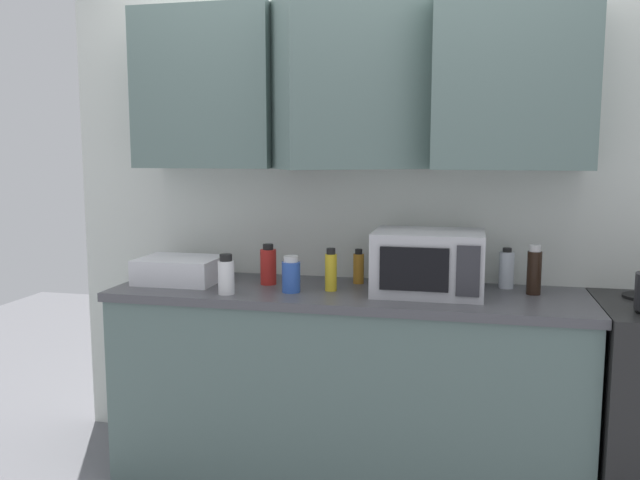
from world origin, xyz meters
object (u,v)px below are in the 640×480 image
bottle_soy_dark (534,271)px  bottle_yellow_mustard (331,271)px  bottle_white_jar (226,275)px  bottle_amber_vinegar (359,267)px  dish_rack (180,270)px  microwave (428,263)px  bottle_red_sauce (268,266)px  bottle_clear_tall (506,269)px  bottle_blue_cleaner (291,275)px

bottle_soy_dark → bottle_yellow_mustard: bearing=-172.1°
bottle_white_jar → bottle_amber_vinegar: bearing=34.7°
dish_rack → bottle_yellow_mustard: bottle_yellow_mustard is taller
microwave → bottle_white_jar: size_ratio=2.68×
microwave → dish_rack: (-1.19, -0.01, -0.08)m
microwave → bottle_amber_vinegar: bearing=155.1°
dish_rack → bottle_yellow_mustard: (0.75, -0.03, 0.03)m
bottle_yellow_mustard → bottle_red_sauce: bearing=166.4°
bottle_amber_vinegar → bottle_red_sauce: bearing=-164.3°
bottle_yellow_mustard → bottle_clear_tall: bottle_yellow_mustard is taller
bottle_blue_cleaner → bottle_soy_dark: 1.08m
microwave → dish_rack: microwave is taller
bottle_yellow_mustard → bottle_amber_vinegar: bottle_yellow_mustard is taller
bottle_yellow_mustard → bottle_soy_dark: bottle_soy_dark is taller
bottle_yellow_mustard → bottle_soy_dark: size_ratio=0.88×
bottle_white_jar → bottle_red_sauce: bottle_red_sauce is taller
bottle_clear_tall → bottle_yellow_mustard: bearing=-163.3°
bottle_blue_cleaner → bottle_white_jar: (-0.27, -0.11, 0.01)m
microwave → bottle_yellow_mustard: size_ratio=2.46×
bottle_soy_dark → bottle_white_jar: size_ratio=1.23×
bottle_soy_dark → bottle_white_jar: bearing=-167.4°
dish_rack → bottle_amber_vinegar: bottle_amber_vinegar is taller
dish_rack → bottle_soy_dark: (1.65, 0.09, 0.04)m
microwave → bottle_yellow_mustard: microwave is taller
bottle_blue_cleaner → bottle_white_jar: 0.29m
bottle_blue_cleaner → dish_rack: bearing=170.3°
bottle_soy_dark → bottle_red_sauce: bottle_soy_dark is taller
bottle_white_jar → bottle_red_sauce: size_ratio=0.93×
dish_rack → bottle_yellow_mustard: 0.76m
bottle_yellow_mustard → bottle_clear_tall: size_ratio=1.04×
bottle_yellow_mustard → bottle_amber_vinegar: 0.22m
microwave → bottle_white_jar: bearing=-166.4°
bottle_clear_tall → bottle_red_sauce: bottle_red_sauce is taller
microwave → bottle_red_sauce: size_ratio=2.48×
bottle_red_sauce → bottle_amber_vinegar: size_ratio=1.16×
bottle_soy_dark → microwave: bearing=-169.3°
bottle_blue_cleaner → bottle_amber_vinegar: 0.37m
bottle_red_sauce → bottle_blue_cleaner: bearing=-43.9°
microwave → bottle_white_jar: 0.90m
bottle_soy_dark → bottle_red_sauce: bearing=-177.8°
microwave → bottle_soy_dark: 0.47m
bottle_soy_dark → bottle_amber_vinegar: size_ratio=1.33×
bottle_red_sauce → bottle_soy_dark: bearing=2.2°
bottle_yellow_mustard → bottle_amber_vinegar: (0.09, 0.19, -0.02)m
microwave → bottle_soy_dark: (0.46, 0.09, -0.04)m
bottle_soy_dark → bottle_red_sauce: size_ratio=1.15×
bottle_clear_tall → bottle_white_jar: bearing=-161.5°
bottle_yellow_mustard → bottle_white_jar: bearing=-158.3°
bottle_clear_tall → bottle_red_sauce: size_ratio=0.97×
bottle_clear_tall → bottle_white_jar: size_ratio=1.05×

